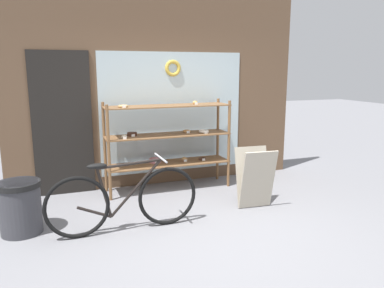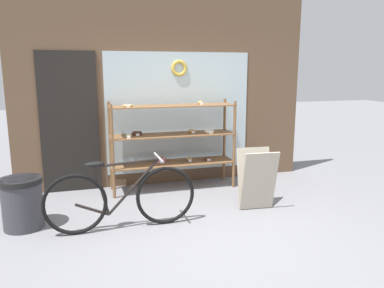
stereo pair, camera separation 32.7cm
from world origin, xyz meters
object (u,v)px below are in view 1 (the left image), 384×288
at_px(sandwich_board, 255,178).
at_px(trash_bin, 20,205).
at_px(bicycle, 124,200).
at_px(display_case, 168,137).

xyz_separation_m(sandwich_board, trash_bin, (-2.89, 0.22, -0.08)).
bearing_deg(bicycle, sandwich_board, 3.98).
relative_size(display_case, bicycle, 1.09).
distance_m(bicycle, trash_bin, 1.17).
bearing_deg(sandwich_board, display_case, 130.53).
bearing_deg(bicycle, display_case, 54.19).
bearing_deg(trash_bin, sandwich_board, -4.32).
distance_m(display_case, bicycle, 1.67).
distance_m(sandwich_board, trash_bin, 2.90).
distance_m(bicycle, sandwich_board, 1.79).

